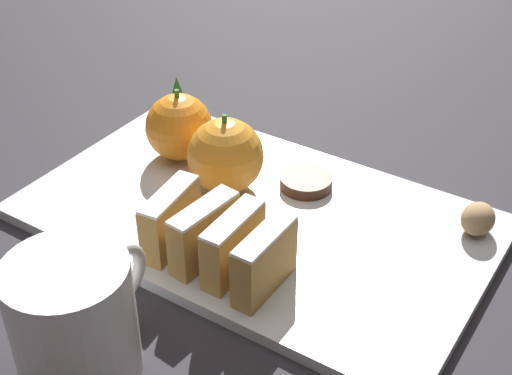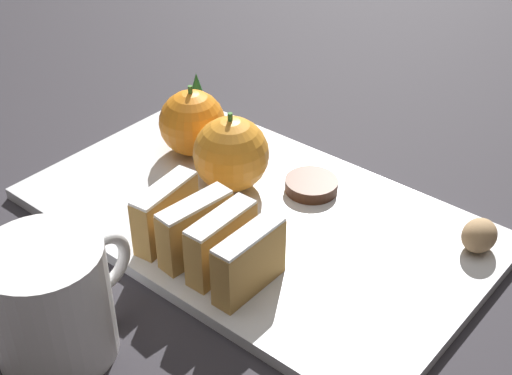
# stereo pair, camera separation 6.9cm
# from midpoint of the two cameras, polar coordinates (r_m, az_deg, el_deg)

# --- Properties ---
(ground_plane) EXTENTS (6.00, 6.00, 0.00)m
(ground_plane) POSITION_cam_midpoint_polar(r_m,az_deg,el_deg) (0.71, 2.76, -2.89)
(ground_plane) COLOR #28262B
(serving_platter) EXTENTS (0.27, 0.45, 0.01)m
(serving_platter) POSITION_cam_midpoint_polar(r_m,az_deg,el_deg) (0.71, 2.78, -2.50)
(serving_platter) COLOR silver
(serving_platter) RESTS_ON ground_plane
(stollen_slice_front) EXTENTS (0.07, 0.02, 0.06)m
(stollen_slice_front) POSITION_cam_midpoint_polar(r_m,az_deg,el_deg) (0.60, 2.73, -6.03)
(stollen_slice_front) COLOR #B28442
(stollen_slice_front) RESTS_ON serving_platter
(stollen_slice_second) EXTENTS (0.07, 0.02, 0.06)m
(stollen_slice_second) POSITION_cam_midpoint_polar(r_m,az_deg,el_deg) (0.62, 0.40, -4.55)
(stollen_slice_second) COLOR #B28442
(stollen_slice_second) RESTS_ON serving_platter
(stollen_slice_third) EXTENTS (0.08, 0.03, 0.06)m
(stollen_slice_third) POSITION_cam_midpoint_polar(r_m,az_deg,el_deg) (0.64, -2.02, -3.33)
(stollen_slice_third) COLOR #B28442
(stollen_slice_third) RESTS_ON serving_platter
(stollen_slice_fourth) EXTENTS (0.08, 0.03, 0.06)m
(stollen_slice_fourth) POSITION_cam_midpoint_polar(r_m,az_deg,el_deg) (0.65, -4.27, -2.15)
(stollen_slice_fourth) COLOR #B28442
(stollen_slice_fourth) RESTS_ON serving_platter
(orange_near) EXTENTS (0.08, 0.08, 0.09)m
(orange_near) POSITION_cam_midpoint_polar(r_m,az_deg,el_deg) (0.72, 0.71, 2.60)
(orange_near) COLOR orange
(orange_near) RESTS_ON serving_platter
(orange_far) EXTENTS (0.07, 0.07, 0.08)m
(orange_far) POSITION_cam_midpoint_polar(r_m,az_deg,el_deg) (0.78, -2.63, 5.12)
(orange_far) COLOR orange
(orange_far) RESTS_ON serving_platter
(walnut) EXTENTS (0.04, 0.03, 0.03)m
(walnut) POSITION_cam_midpoint_polar(r_m,az_deg,el_deg) (0.69, 20.19, -3.72)
(walnut) COLOR tan
(walnut) RESTS_ON serving_platter
(chocolate_cookie) EXTENTS (0.05, 0.05, 0.01)m
(chocolate_cookie) POSITION_cam_midpoint_polar(r_m,az_deg,el_deg) (0.74, 7.13, 0.10)
(chocolate_cookie) COLOR #472819
(chocolate_cookie) RESTS_ON serving_platter
(evergreen_sprig) EXTENTS (0.04, 0.04, 0.06)m
(evergreen_sprig) POSITION_cam_midpoint_polar(r_m,az_deg,el_deg) (0.84, -2.39, 7.14)
(evergreen_sprig) COLOR #23662D
(evergreen_sprig) RESTS_ON serving_platter
(coffee_mug) EXTENTS (0.13, 0.09, 0.10)m
(coffee_mug) POSITION_cam_midpoint_polar(r_m,az_deg,el_deg) (0.56, -12.67, -9.06)
(coffee_mug) COLOR white
(coffee_mug) RESTS_ON ground_plane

